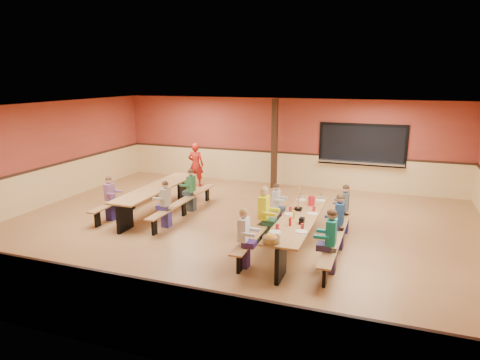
% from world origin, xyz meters
% --- Properties ---
extents(ground, '(12.00, 12.00, 0.00)m').
position_xyz_m(ground, '(0.00, 0.00, 0.00)').
color(ground, '#8F5F36').
rests_on(ground, ground).
extents(room_envelope, '(12.04, 10.04, 3.02)m').
position_xyz_m(room_envelope, '(0.00, 0.00, 0.69)').
color(room_envelope, '#9C3C2D').
rests_on(room_envelope, ground).
extents(kitchen_pass_through, '(2.78, 0.28, 1.38)m').
position_xyz_m(kitchen_pass_through, '(2.60, 4.96, 1.49)').
color(kitchen_pass_through, black).
rests_on(kitchen_pass_through, ground).
extents(structural_post, '(0.18, 0.18, 3.00)m').
position_xyz_m(structural_post, '(-0.20, 4.40, 1.50)').
color(structural_post, black).
rests_on(structural_post, ground).
extents(cafeteria_table_main, '(1.91, 3.70, 0.74)m').
position_xyz_m(cafeteria_table_main, '(1.75, -0.58, 0.53)').
color(cafeteria_table_main, '#A0703F').
rests_on(cafeteria_table_main, ground).
extents(cafeteria_table_second, '(1.91, 3.70, 0.74)m').
position_xyz_m(cafeteria_table_second, '(-2.52, 0.64, 0.53)').
color(cafeteria_table_second, '#A0703F').
rests_on(cafeteria_table_second, ground).
extents(seated_child_white_left, '(0.37, 0.30, 1.21)m').
position_xyz_m(seated_child_white_left, '(0.92, -1.88, 0.60)').
color(seated_child_white_left, white).
rests_on(seated_child_white_left, ground).
extents(seated_adult_yellow, '(0.42, 0.34, 1.32)m').
position_xyz_m(seated_adult_yellow, '(0.92, -0.51, 0.66)').
color(seated_adult_yellow, yellow).
rests_on(seated_adult_yellow, ground).
extents(seated_child_grey_left, '(0.33, 0.27, 1.13)m').
position_xyz_m(seated_child_grey_left, '(0.92, 0.55, 0.57)').
color(seated_child_grey_left, silver).
rests_on(seated_child_grey_left, ground).
extents(seated_child_teal_right, '(0.40, 0.32, 1.26)m').
position_xyz_m(seated_child_teal_right, '(2.57, -1.52, 0.63)').
color(seated_child_teal_right, '#16847E').
rests_on(seated_child_teal_right, ground).
extents(seated_child_navy_right, '(0.38, 0.31, 1.23)m').
position_xyz_m(seated_child_navy_right, '(2.57, -0.26, 0.62)').
color(seated_child_navy_right, navy).
rests_on(seated_child_navy_right, ground).
extents(seated_child_char_right, '(0.35, 0.29, 1.18)m').
position_xyz_m(seated_child_char_right, '(2.57, 0.82, 0.59)').
color(seated_child_char_right, '#464D50').
rests_on(seated_child_char_right, ground).
extents(seated_child_purple_sec, '(0.35, 0.28, 1.16)m').
position_xyz_m(seated_child_purple_sec, '(-3.35, -0.35, 0.58)').
color(seated_child_purple_sec, '#804D74').
rests_on(seated_child_purple_sec, ground).
extents(seated_child_green_sec, '(0.36, 0.29, 1.18)m').
position_xyz_m(seated_child_green_sec, '(-1.70, 1.11, 0.59)').
color(seated_child_green_sec, '#2A6436').
rests_on(seated_child_green_sec, ground).
extents(seated_child_tan_sec, '(0.35, 0.29, 1.18)m').
position_xyz_m(seated_child_tan_sec, '(-1.70, -0.32, 0.59)').
color(seated_child_tan_sec, tan).
rests_on(seated_child_tan_sec, ground).
extents(standing_woman, '(0.58, 0.42, 1.51)m').
position_xyz_m(standing_woman, '(-2.80, 3.72, 0.75)').
color(standing_woman, '#A91C13').
rests_on(standing_woman, ground).
extents(punch_pitcher, '(0.16, 0.16, 0.22)m').
position_xyz_m(punch_pitcher, '(1.83, 0.36, 0.85)').
color(punch_pitcher, red).
rests_on(punch_pitcher, cafeteria_table_main).
extents(chip_bowl, '(0.32, 0.32, 0.15)m').
position_xyz_m(chip_bowl, '(1.58, -2.23, 0.81)').
color(chip_bowl, orange).
rests_on(chip_bowl, cafeteria_table_main).
extents(napkin_dispenser, '(0.10, 0.14, 0.13)m').
position_xyz_m(napkin_dispenser, '(1.89, -1.01, 0.80)').
color(napkin_dispenser, black).
rests_on(napkin_dispenser, cafeteria_table_main).
extents(condiment_mustard, '(0.06, 0.06, 0.17)m').
position_xyz_m(condiment_mustard, '(1.66, -0.71, 0.82)').
color(condiment_mustard, yellow).
rests_on(condiment_mustard, cafeteria_table_main).
extents(condiment_ketchup, '(0.06, 0.06, 0.17)m').
position_xyz_m(condiment_ketchup, '(1.69, -1.20, 0.82)').
color(condiment_ketchup, '#B2140F').
rests_on(condiment_ketchup, cafeteria_table_main).
extents(table_paddle, '(0.16, 0.16, 0.56)m').
position_xyz_m(table_paddle, '(1.63, -0.13, 0.88)').
color(table_paddle, black).
rests_on(table_paddle, cafeteria_table_main).
extents(place_settings, '(0.65, 3.30, 0.11)m').
position_xyz_m(place_settings, '(1.75, -0.58, 0.80)').
color(place_settings, beige).
rests_on(place_settings, cafeteria_table_main).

